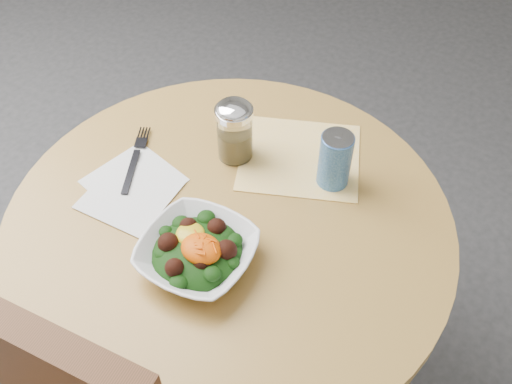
% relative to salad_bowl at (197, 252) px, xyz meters
% --- Properties ---
extents(ground, '(6.00, 6.00, 0.00)m').
position_rel_salad_bowl_xyz_m(ground, '(-0.01, 0.12, -0.78)').
color(ground, '#2F2E31').
rests_on(ground, ground).
extents(table, '(0.90, 0.90, 0.75)m').
position_rel_salad_bowl_xyz_m(table, '(-0.01, 0.12, -0.23)').
color(table, black).
rests_on(table, ground).
extents(cloth_napkin, '(0.33, 0.32, 0.00)m').
position_rel_salad_bowl_xyz_m(cloth_napkin, '(0.03, 0.34, -0.03)').
color(cloth_napkin, '#F6A90C').
rests_on(cloth_napkin, table).
extents(paper_napkins, '(0.21, 0.22, 0.00)m').
position_rel_salad_bowl_xyz_m(paper_napkins, '(-0.22, 0.08, -0.03)').
color(paper_napkins, silver).
rests_on(paper_napkins, table).
extents(salad_bowl, '(0.22, 0.22, 0.08)m').
position_rel_salad_bowl_xyz_m(salad_bowl, '(0.00, 0.00, 0.00)').
color(salad_bowl, silver).
rests_on(salad_bowl, table).
extents(fork, '(0.11, 0.19, 0.00)m').
position_rel_salad_bowl_xyz_m(fork, '(-0.27, 0.15, -0.02)').
color(fork, black).
rests_on(fork, table).
extents(spice_shaker, '(0.08, 0.08, 0.14)m').
position_rel_salad_bowl_xyz_m(spice_shaker, '(-0.09, 0.27, 0.04)').
color(spice_shaker, silver).
rests_on(spice_shaker, table).
extents(beverage_can, '(0.07, 0.07, 0.13)m').
position_rel_salad_bowl_xyz_m(beverage_can, '(0.12, 0.31, 0.03)').
color(beverage_can, navy).
rests_on(beverage_can, table).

